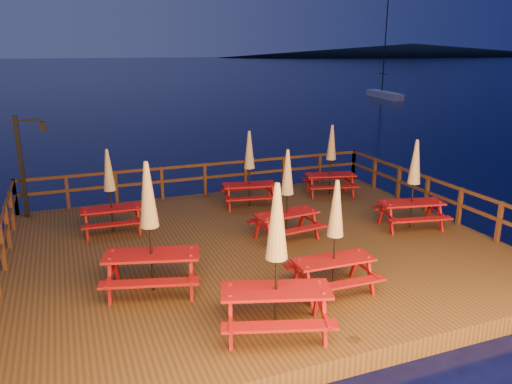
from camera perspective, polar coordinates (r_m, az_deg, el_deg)
ground at (r=12.95m, az=0.10°, el=-7.71°), size 500.00×500.00×0.00m
deck at (r=12.87m, az=0.10°, el=-6.90°), size 12.00×10.00×0.40m
deck_piles at (r=13.08m, az=0.10°, el=-8.91°), size 11.44×9.44×1.40m
railing at (r=14.11m, az=-2.53°, el=-0.64°), size 11.80×9.75×1.10m
lamp_post at (r=15.90m, az=-24.78°, el=3.64°), size 0.85×0.18×3.00m
headland_right at (r=306.49m, az=17.49°, el=15.22°), size 230.40×86.40×7.00m
sailboat at (r=55.84m, az=14.44°, el=10.70°), size 2.30×6.84×10.02m
picnic_table_0 at (r=10.21m, az=-12.05°, el=-3.79°), size 2.27×2.03×2.74m
picnic_table_1 at (r=16.95m, az=8.56°, el=3.75°), size 1.95×1.74×2.39m
picnic_table_2 at (r=10.17m, az=9.01°, el=-4.87°), size 1.69×1.40×2.37m
picnic_table_3 at (r=14.27m, az=17.56°, el=1.00°), size 1.99×1.75×2.49m
picnic_table_4 at (r=13.85m, az=-16.36°, el=0.25°), size 1.66×1.39×2.30m
picnic_table_5 at (r=15.53m, az=-0.77°, el=2.79°), size 1.89×1.65×2.40m
picnic_table_6 at (r=8.56m, az=2.34°, el=-7.47°), size 2.30×2.08×2.73m
picnic_table_7 at (r=12.84m, az=3.57°, el=-0.15°), size 1.83×1.57×2.39m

